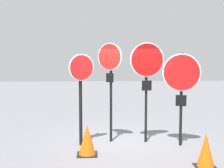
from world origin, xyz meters
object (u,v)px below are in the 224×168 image
at_px(stop_sign_1, 110,70).
at_px(traffic_cone_1, 87,140).
at_px(stop_sign_0, 81,82).
at_px(stop_sign_2, 147,69).
at_px(traffic_cone_0, 206,150).
at_px(stop_sign_3, 181,80).

bearing_deg(stop_sign_1, traffic_cone_1, -83.88).
relative_size(stop_sign_0, stop_sign_2, 0.89).
bearing_deg(traffic_cone_0, stop_sign_0, 146.75).
bearing_deg(traffic_cone_0, traffic_cone_1, 158.92).
distance_m(stop_sign_2, stop_sign_3, 0.94).
bearing_deg(stop_sign_3, stop_sign_1, -177.82).
bearing_deg(stop_sign_3, traffic_cone_0, -69.25).
relative_size(stop_sign_1, stop_sign_2, 1.00).
height_order(stop_sign_0, stop_sign_1, stop_sign_1).
bearing_deg(stop_sign_2, traffic_cone_1, -154.01).
bearing_deg(traffic_cone_1, traffic_cone_0, -21.08).
bearing_deg(stop_sign_3, traffic_cone_1, -148.58).
relative_size(traffic_cone_0, traffic_cone_1, 1.00).
bearing_deg(traffic_cone_0, stop_sign_2, 115.77).
xyz_separation_m(stop_sign_3, traffic_cone_1, (-2.38, -0.61, -1.36)).
xyz_separation_m(stop_sign_0, traffic_cone_1, (0.16, -0.78, -1.28)).
bearing_deg(stop_sign_0, stop_sign_3, -31.10).
bearing_deg(stop_sign_2, traffic_cone_0, -70.17).
bearing_deg(traffic_cone_1, stop_sign_0, 101.92).
bearing_deg(stop_sign_0, traffic_cone_1, -105.40).
height_order(stop_sign_2, traffic_cone_0, stop_sign_2).
bearing_deg(stop_sign_2, stop_sign_0, -179.65).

